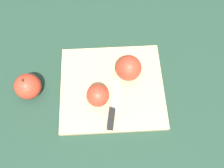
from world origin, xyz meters
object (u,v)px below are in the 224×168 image
apple_half_right (129,68)px  apple_whole (28,86)px  knife (113,115)px  apple_half_left (98,95)px

apple_half_right → apple_whole: apple_half_right is taller
apple_whole → knife: bearing=-17.0°
apple_half_right → knife: 0.15m
knife → apple_half_left: bearing=48.4°
apple_half_left → apple_whole: (-0.22, 0.03, -0.01)m
apple_half_right → apple_whole: (-0.32, -0.06, -0.02)m
apple_half_left → apple_half_right: 0.13m
apple_half_left → knife: 0.08m
apple_half_right → knife: (-0.05, -0.14, -0.03)m
apple_half_right → apple_whole: size_ratio=0.87×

